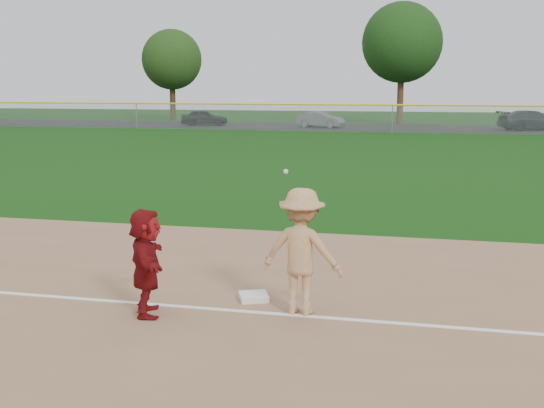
% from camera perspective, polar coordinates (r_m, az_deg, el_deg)
% --- Properties ---
extents(ground, '(160.00, 160.00, 0.00)m').
position_cam_1_polar(ground, '(11.34, -1.74, -7.77)').
color(ground, '#103B0B').
rests_on(ground, ground).
extents(foul_line, '(60.00, 0.10, 0.01)m').
position_cam_1_polar(foul_line, '(10.60, -2.86, -8.92)').
color(foul_line, white).
rests_on(foul_line, infield_dirt).
extents(parking_asphalt, '(120.00, 10.00, 0.01)m').
position_cam_1_polar(parking_asphalt, '(56.61, 10.35, 6.31)').
color(parking_asphalt, black).
rests_on(parking_asphalt, ground).
extents(first_base, '(0.58, 0.58, 0.10)m').
position_cam_1_polar(first_base, '(11.11, -1.54, -7.76)').
color(first_base, white).
rests_on(first_base, infield_dirt).
extents(base_runner, '(1.03, 1.58, 1.63)m').
position_cam_1_polar(base_runner, '(10.39, -10.48, -4.80)').
color(base_runner, maroon).
rests_on(base_runner, infield_dirt).
extents(car_left, '(4.22, 2.49, 1.35)m').
position_cam_1_polar(car_left, '(58.87, -5.68, 7.22)').
color(car_left, black).
rests_on(car_left, parking_asphalt).
extents(car_mid, '(4.09, 2.32, 1.27)m').
position_cam_1_polar(car_mid, '(55.96, 4.09, 7.06)').
color(car_mid, slate).
rests_on(car_mid, parking_asphalt).
extents(car_right, '(5.58, 3.77, 1.50)m').
position_cam_1_polar(car_right, '(56.05, 20.94, 6.56)').
color(car_right, black).
rests_on(car_right, parking_asphalt).
extents(first_base_play, '(1.32, 0.90, 2.15)m').
position_cam_1_polar(first_base_play, '(10.25, 2.49, -3.99)').
color(first_base_play, '#A7A6A9').
rests_on(first_base_play, infield_dirt).
extents(outfield_fence, '(110.00, 0.12, 110.00)m').
position_cam_1_polar(outfield_fence, '(50.54, 10.07, 8.12)').
color(outfield_fence, '#999EA0').
rests_on(outfield_fence, ground).
extents(tree_1, '(5.80, 5.80, 8.75)m').
position_cam_1_polar(tree_1, '(68.15, -8.39, 11.86)').
color(tree_1, '#322312').
rests_on(tree_1, ground).
extents(tree_2, '(7.00, 7.00, 10.58)m').
position_cam_1_polar(tree_2, '(62.11, 10.82, 13.12)').
color(tree_2, '#3E2816').
rests_on(tree_2, ground).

